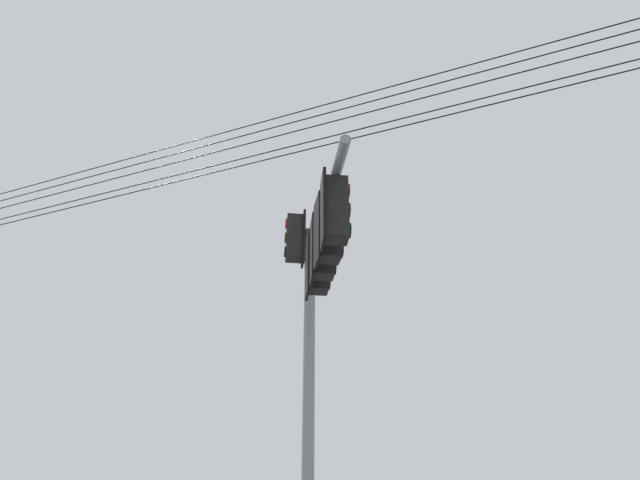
{
  "coord_description": "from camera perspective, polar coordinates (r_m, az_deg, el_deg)",
  "views": [
    {
      "loc": [
        1.86,
        -8.75,
        2.07
      ],
      "look_at": [
        1.18,
        -1.44,
        5.98
      ],
      "focal_mm": 29.39,
      "sensor_mm": 36.0,
      "label": 1
    }
  ],
  "objects": [
    {
      "name": "overhead_wire_span",
      "position": [
        11.7,
        -5.26,
        10.94
      ],
      "size": [
        19.8,
        6.31,
        1.61
      ],
      "color": "black"
    },
    {
      "name": "signal_mast_assembly",
      "position": [
        8.33,
        -0.4,
        -5.44
      ],
      "size": [
        1.39,
        3.83,
        7.24
      ],
      "color": "gray",
      "rests_on": "ground"
    }
  ]
}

